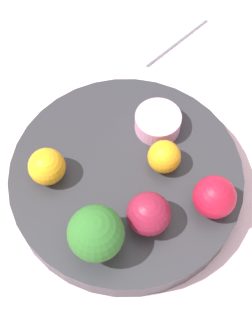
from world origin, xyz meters
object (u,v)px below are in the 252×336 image
at_px(broccoli, 96,234).
at_px(orange_back, 164,157).
at_px(orange_front, 47,167).
at_px(napkin, 151,23).
at_px(apple_green, 149,214).
at_px(bowl, 126,178).
at_px(small_cup, 158,122).
at_px(apple_red, 214,197).

relative_size(broccoli, orange_back, 1.80).
distance_m(orange_front, orange_back, 0.13).
bearing_deg(broccoli, orange_back, -65.23).
bearing_deg(napkin, broccoli, 140.56).
height_order(orange_front, orange_back, orange_front).
xyz_separation_m(orange_front, napkin, (0.17, -0.24, -0.05)).
xyz_separation_m(broccoli, orange_back, (0.05, -0.11, -0.02)).
distance_m(broccoli, napkin, 0.36).
height_order(apple_green, orange_back, apple_green).
xyz_separation_m(bowl, orange_back, (-0.01, -0.04, 0.03)).
height_order(bowl, napkin, bowl).
relative_size(bowl, broccoli, 3.98).
height_order(broccoli, orange_front, broccoli).
relative_size(orange_front, small_cup, 0.76).
bearing_deg(orange_front, small_cup, -91.27).
bearing_deg(broccoli, napkin, -39.44).
height_order(apple_red, apple_green, same).
xyz_separation_m(bowl, broccoli, (-0.06, 0.07, 0.05)).
relative_size(broccoli, apple_red, 1.45).
height_order(bowl, orange_front, orange_front).
bearing_deg(orange_back, apple_green, 136.04).
distance_m(broccoli, apple_green, 0.06).
bearing_deg(small_cup, apple_green, 144.66).
bearing_deg(bowl, apple_red, -142.87).
bearing_deg(small_cup, broccoli, 126.99).
bearing_deg(orange_back, broccoli, 114.77).
height_order(orange_front, napkin, orange_front).
bearing_deg(apple_green, napkin, -31.04).
distance_m(broccoli, orange_back, 0.12).
bearing_deg(bowl, broccoli, 132.72).
xyz_separation_m(apple_green, orange_front, (0.10, 0.07, -0.00)).
relative_size(orange_back, small_cup, 0.69).
distance_m(apple_red, orange_back, 0.07).
height_order(orange_front, small_cup, orange_front).
relative_size(bowl, orange_front, 6.47).
distance_m(bowl, broccoli, 0.11).
xyz_separation_m(apple_red, orange_front, (0.12, 0.14, -0.00)).
xyz_separation_m(bowl, napkin, (0.21, -0.16, -0.01)).
bearing_deg(apple_green, orange_back, -43.96).
bearing_deg(broccoli, orange_front, 5.68).
bearing_deg(small_cup, bowl, 119.53).
xyz_separation_m(orange_front, small_cup, (-0.00, -0.14, -0.01)).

